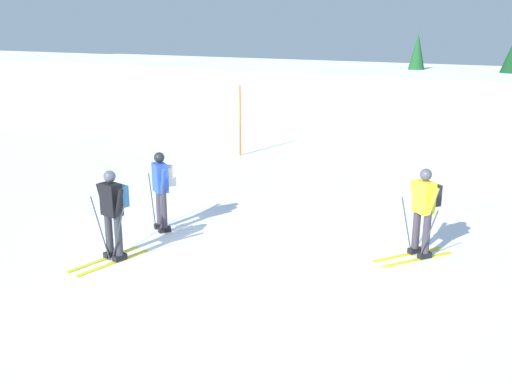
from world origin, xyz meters
The scene contains 8 objects.
ground_plane centered at (0.00, 0.00, 0.00)m, with size 120.00×120.00×0.00m, color silver.
far_snow_ridge centered at (0.00, 19.12, 1.09)m, with size 80.00×9.25×2.18m, color silver.
skier_yellow centered at (3.15, 1.75, 0.95)m, with size 1.20×1.54×1.71m.
skier_black centered at (-1.72, -1.30, 0.96)m, with size 0.99×1.64×1.71m.
skier_blue centered at (-1.97, 0.37, 0.96)m, with size 1.17×1.55×1.71m.
trail_marker_pole centered at (-4.55, 7.56, 1.18)m, with size 0.06×0.06×2.37m, color #C65614.
conifer_far_left centered at (1.95, 19.92, 2.10)m, with size 1.92×1.92×3.54m.
conifer_far_centre centered at (-2.25, 19.82, 2.25)m, with size 1.48×1.48×3.88m.
Camera 1 is at (5.74, -8.73, 4.22)m, focal length 40.99 mm.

